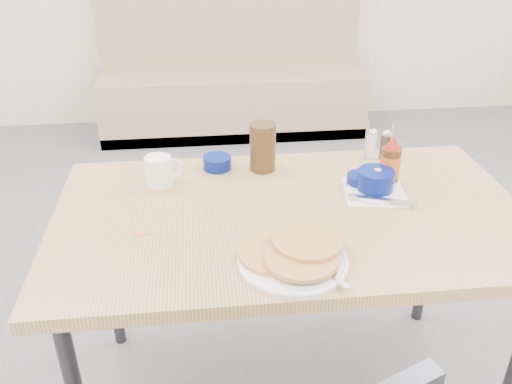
{
  "coord_description": "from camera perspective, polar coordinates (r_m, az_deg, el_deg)",
  "views": [
    {
      "loc": [
        -0.26,
        -1.1,
        1.59
      ],
      "look_at": [
        -0.1,
        0.27,
        0.82
      ],
      "focal_mm": 38.0,
      "sensor_mm": 36.0,
      "label": 1
    }
  ],
  "objects": [
    {
      "name": "butter_bowl",
      "position": [
        1.76,
        10.95,
        1.16
      ],
      "size": [
        0.09,
        0.09,
        0.04
      ],
      "rotation": [
        0.0,
        0.0,
        -0.38
      ],
      "color": "#041361",
      "rests_on": "dining_table"
    },
    {
      "name": "coffee_mug",
      "position": [
        1.76,
        -10.08,
        2.23
      ],
      "size": [
        0.12,
        0.09,
        0.1
      ],
      "rotation": [
        0.0,
        0.0,
        0.28
      ],
      "color": "white",
      "rests_on": "dining_table"
    },
    {
      "name": "amber_tumbler",
      "position": [
        1.81,
        0.7,
        4.75
      ],
      "size": [
        0.12,
        0.12,
        0.16
      ],
      "primitive_type": "cylinder",
      "rotation": [
        0.0,
        0.0,
        0.42
      ],
      "color": "#3B2713",
      "rests_on": "dining_table"
    },
    {
      "name": "booth_bench",
      "position": [
        4.09,
        -2.53,
        11.41
      ],
      "size": [
        1.9,
        0.56,
        1.22
      ],
      "color": "tan",
      "rests_on": "ground"
    },
    {
      "name": "condiment_caddy",
      "position": [
        1.97,
        12.74,
        4.79
      ],
      "size": [
        0.12,
        0.09,
        0.12
      ],
      "rotation": [
        0.0,
        0.0,
        -0.36
      ],
      "color": "silver",
      "rests_on": "dining_table"
    },
    {
      "name": "syrup_bottle",
      "position": [
        1.78,
        13.95,
        2.97
      ],
      "size": [
        0.06,
        0.06,
        0.17
      ],
      "rotation": [
        0.0,
        0.0,
        -0.23
      ],
      "color": "#47230F",
      "rests_on": "dining_table"
    },
    {
      "name": "creamer_bowl",
      "position": [
        1.85,
        -4.12,
        3.11
      ],
      "size": [
        0.1,
        0.1,
        0.04
      ],
      "rotation": [
        0.0,
        0.0,
        0.23
      ],
      "color": "#041361",
      "rests_on": "dining_table"
    },
    {
      "name": "grits_setting",
      "position": [
        1.73,
        12.46,
        0.89
      ],
      "size": [
        0.21,
        0.22,
        0.08
      ],
      "rotation": [
        0.0,
        0.0,
        -0.14
      ],
      "color": "white",
      "rests_on": "dining_table"
    },
    {
      "name": "dining_table",
      "position": [
        1.64,
        3.66,
        -3.9
      ],
      "size": [
        1.4,
        0.8,
        0.76
      ],
      "color": "tan",
      "rests_on": "ground"
    },
    {
      "name": "sugar_wrapper",
      "position": [
        1.54,
        -12.08,
        -4.32
      ],
      "size": [
        0.05,
        0.04,
        0.0
      ],
      "primitive_type": "cube",
      "rotation": [
        0.0,
        0.0,
        0.41
      ],
      "color": "#E1534B",
      "rests_on": "dining_table"
    },
    {
      "name": "pancake_plate",
      "position": [
        1.39,
        4.0,
        -6.7
      ],
      "size": [
        0.28,
        0.28,
        0.05
      ],
      "rotation": [
        0.0,
        0.0,
        0.02
      ],
      "color": "white",
      "rests_on": "dining_table"
    }
  ]
}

